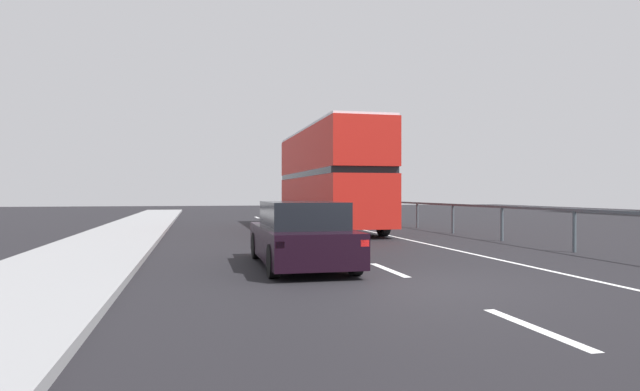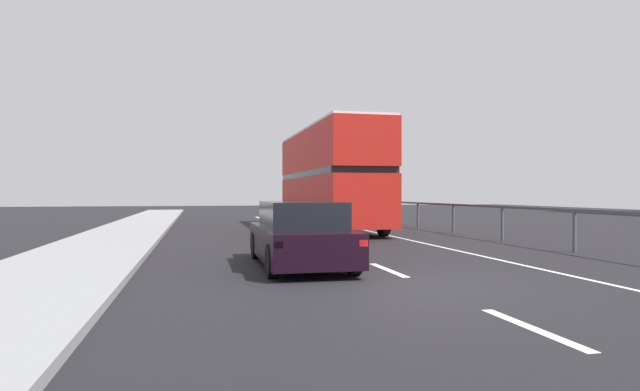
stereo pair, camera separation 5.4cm
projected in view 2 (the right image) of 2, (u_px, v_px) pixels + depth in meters
ground_plane at (422, 287)px, 9.40m from camera, size 75.43×120.00×0.10m
near_sidewalk_kerb at (12, 296)px, 7.95m from camera, size 2.94×80.00×0.14m
lane_paint_markings at (380, 241)px, 17.84m from camera, size 3.30×46.00×0.01m
bridge_side_railing at (476, 211)px, 19.52m from camera, size 0.10×42.00×1.17m
double_decker_bus_red at (329, 176)px, 23.47m from camera, size 2.54×10.99×4.37m
hatchback_car_near at (300, 235)px, 11.63m from camera, size 1.82×4.44×1.41m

